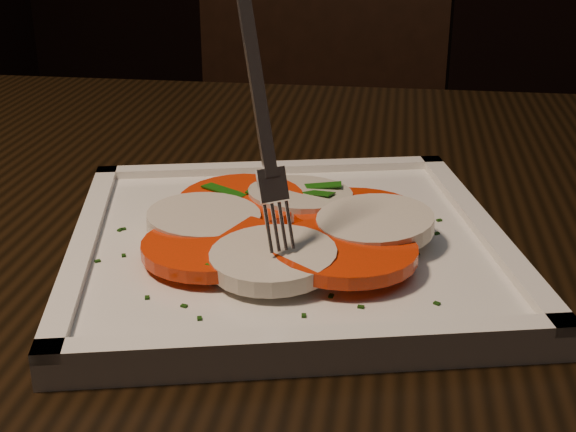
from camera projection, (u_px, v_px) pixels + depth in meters
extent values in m
cube|color=black|center=(224.00, 231.00, 0.62)|extent=(1.29, 0.94, 0.04)
cube|color=black|center=(287.00, 242.00, 1.27)|extent=(0.44, 0.44, 0.04)
cube|color=black|center=(322.00, 61.00, 1.34)|extent=(0.42, 0.06, 0.46)
cylinder|color=black|center=(143.00, 414.00, 1.26)|extent=(0.04, 0.04, 0.41)
cylinder|color=black|center=(228.00, 307.00, 1.58)|extent=(0.04, 0.04, 0.41)
cylinder|color=black|center=(410.00, 337.00, 1.47)|extent=(0.04, 0.04, 0.41)
cube|color=white|center=(288.00, 248.00, 0.52)|extent=(0.35, 0.35, 0.01)
cylinder|color=red|center=(354.00, 212.00, 0.55)|extent=(0.09, 0.09, 0.01)
cylinder|color=beige|center=(300.00, 198.00, 0.57)|extent=(0.07, 0.07, 0.02)
cylinder|color=red|center=(241.00, 203.00, 0.56)|extent=(0.09, 0.09, 0.01)
cylinder|color=beige|center=(204.00, 220.00, 0.52)|extent=(0.07, 0.07, 0.01)
cylinder|color=red|center=(214.00, 246.00, 0.49)|extent=(0.09, 0.09, 0.01)
cylinder|color=beige|center=(273.00, 259.00, 0.46)|extent=(0.07, 0.07, 0.01)
cylinder|color=red|center=(344.00, 251.00, 0.47)|extent=(0.09, 0.09, 0.01)
cylinder|color=beige|center=(375.00, 224.00, 0.51)|extent=(0.08, 0.07, 0.02)
cube|color=#18580F|center=(229.00, 257.00, 0.47)|extent=(0.02, 0.04, 0.01)
cube|color=#18580F|center=(359.00, 203.00, 0.54)|extent=(0.04, 0.03, 0.01)
cube|color=#18580F|center=(224.00, 191.00, 0.57)|extent=(0.04, 0.02, 0.00)
cube|color=#18580F|center=(318.00, 186.00, 0.58)|extent=(0.04, 0.02, 0.00)
cube|color=#18580F|center=(312.00, 192.00, 0.56)|extent=(0.03, 0.02, 0.01)
cube|color=#18580F|center=(260.00, 186.00, 0.57)|extent=(0.01, 0.04, 0.00)
cube|color=#113309|center=(437.00, 233.00, 0.52)|extent=(0.00, 0.00, 0.00)
cube|color=#113309|center=(361.00, 307.00, 0.43)|extent=(0.00, 0.00, 0.00)
cube|color=#113309|center=(439.00, 220.00, 0.54)|extent=(0.00, 0.00, 0.00)
cube|color=#113309|center=(120.00, 230.00, 0.53)|extent=(0.00, 0.00, 0.00)
cube|color=#113309|center=(184.00, 306.00, 0.43)|extent=(0.00, 0.00, 0.00)
cube|color=#113309|center=(160.00, 225.00, 0.54)|extent=(0.00, 0.00, 0.00)
cube|color=#113309|center=(408.00, 221.00, 0.54)|extent=(0.00, 0.00, 0.00)
cube|color=#113309|center=(124.00, 255.00, 0.49)|extent=(0.00, 0.00, 0.00)
cube|color=#113309|center=(417.00, 254.00, 0.49)|extent=(0.00, 0.00, 0.00)
cube|color=#113309|center=(147.00, 298.00, 0.44)|extent=(0.00, 0.00, 0.00)
cube|color=#113309|center=(285.00, 188.00, 0.60)|extent=(0.00, 0.00, 0.00)
cube|color=#113309|center=(123.00, 229.00, 0.53)|extent=(0.00, 0.00, 0.00)
cube|color=#113309|center=(245.00, 177.00, 0.62)|extent=(0.00, 0.00, 0.00)
cube|color=#113309|center=(331.00, 296.00, 0.44)|extent=(0.00, 0.00, 0.00)
cube|color=#113309|center=(98.00, 261.00, 0.49)|extent=(0.00, 0.00, 0.00)
cube|color=#113309|center=(437.00, 303.00, 0.44)|extent=(0.00, 0.00, 0.00)
cube|color=#113309|center=(304.00, 316.00, 0.42)|extent=(0.00, 0.00, 0.00)
cube|color=#113309|center=(254.00, 185.00, 0.61)|extent=(0.00, 0.00, 0.00)
cube|color=#113309|center=(200.00, 318.00, 0.42)|extent=(0.00, 0.00, 0.00)
cube|color=#113309|center=(397.00, 198.00, 0.58)|extent=(0.00, 0.00, 0.00)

